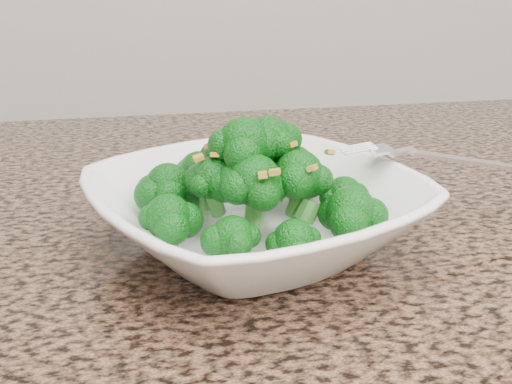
{
  "coord_description": "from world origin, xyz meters",
  "views": [
    {
      "loc": [
        -0.21,
        -0.13,
        1.13
      ],
      "look_at": [
        -0.12,
        0.33,
        0.95
      ],
      "focal_mm": 45.0,
      "sensor_mm": 36.0,
      "label": 1
    }
  ],
  "objects": [
    {
      "name": "bowl",
      "position": [
        -0.12,
        0.33,
        0.93
      ],
      "size": [
        0.33,
        0.33,
        0.06
      ],
      "primitive_type": "imported",
      "rotation": [
        0.0,
        0.0,
        0.39
      ],
      "color": "white",
      "rests_on": "granite_counter"
    },
    {
      "name": "broccoli_pile",
      "position": [
        -0.12,
        0.33,
        1.0
      ],
      "size": [
        0.22,
        0.22,
        0.07
      ],
      "primitive_type": null,
      "color": "#0A5E0F",
      "rests_on": "bowl"
    },
    {
      "name": "fork",
      "position": [
        0.01,
        0.36,
        0.97
      ],
      "size": [
        0.19,
        0.04,
        0.01
      ],
      "primitive_type": null,
      "rotation": [
        0.0,
        0.0,
        0.07
      ],
      "color": "silver",
      "rests_on": "bowl"
    },
    {
      "name": "garlic_topping",
      "position": [
        -0.12,
        0.33,
        1.03
      ],
      "size": [
        0.13,
        0.13,
        0.01
      ],
      "primitive_type": null,
      "color": "gold",
      "rests_on": "broccoli_pile"
    },
    {
      "name": "granite_counter",
      "position": [
        0.0,
        0.3,
        0.89
      ],
      "size": [
        1.64,
        1.04,
        0.03
      ],
      "primitive_type": "cube",
      "color": "brown",
      "rests_on": "cabinet"
    }
  ]
}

